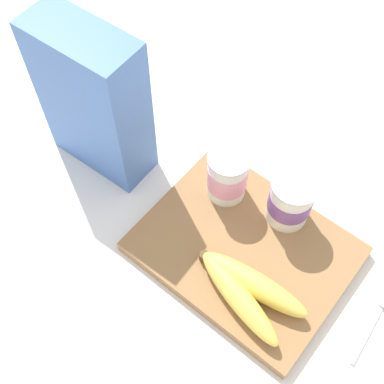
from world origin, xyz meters
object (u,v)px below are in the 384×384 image
cereal_box (95,101)px  yogurt_cup_front (228,175)px  banana_bunch (247,290)px  spoon (379,313)px  cutting_board (244,249)px  yogurt_cup_back (291,200)px

cereal_box → yogurt_cup_front: bearing=-167.7°
banana_bunch → spoon: (0.16, 0.11, -0.03)m
cutting_board → banana_bunch: size_ratio=1.74×
yogurt_cup_front → banana_bunch: 0.18m
yogurt_cup_front → spoon: yogurt_cup_front is taller
yogurt_cup_back → banana_bunch: size_ratio=0.52×
cereal_box → yogurt_cup_back: bearing=-168.2°
yogurt_cup_front → cutting_board: bearing=-36.2°
cereal_box → yogurt_cup_back: (0.32, 0.08, -0.07)m
yogurt_cup_back → banana_bunch: bearing=-79.1°
yogurt_cup_front → spoon: bearing=-3.3°
cutting_board → yogurt_cup_back: yogurt_cup_back is taller
cereal_box → banana_bunch: size_ratio=1.52×
cereal_box → banana_bunch: bearing=166.6°
cereal_box → spoon: 0.53m
spoon → yogurt_cup_front: bearing=176.7°
cereal_box → yogurt_cup_back: size_ratio=2.92×
yogurt_cup_front → banana_bunch: (0.13, -0.12, -0.03)m
cutting_board → cereal_box: size_ratio=1.15×
yogurt_cup_front → cereal_box: bearing=-165.0°
banana_bunch → spoon: size_ratio=1.33×
spoon → cereal_box: bearing=-175.4°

